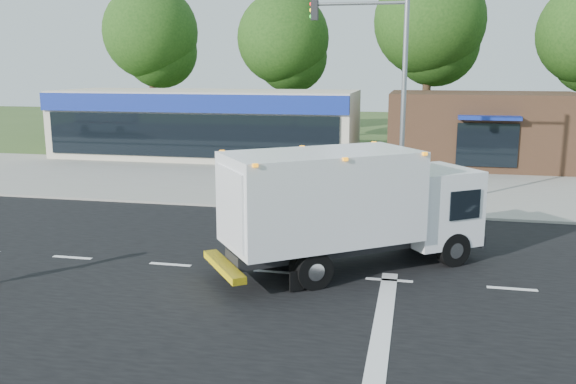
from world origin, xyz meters
TOP-DOWN VIEW (x-y plane):
  - ground at (0.00, 0.00)m, footprint 120.00×120.00m
  - road_asphalt at (0.00, 0.00)m, footprint 60.00×14.00m
  - sidewalk at (0.00, 8.20)m, footprint 60.00×2.40m
  - parking_apron at (0.00, 14.00)m, footprint 60.00×9.00m
  - lane_markings at (1.35, -1.35)m, footprint 55.20×7.00m
  - ems_box_truck at (1.84, 0.68)m, footprint 7.32×6.16m
  - retail_strip_mall at (-9.00, 19.93)m, footprint 18.00×6.20m
  - brown_storefront at (7.00, 19.98)m, footprint 10.00×6.70m
  - traffic_signal_pole at (2.35, 7.60)m, footprint 3.51×0.25m
  - background_trees at (-0.85, 28.16)m, footprint 36.77×7.39m

SIDE VIEW (x-z plane):
  - ground at x=0.00m, z-range 0.00..0.00m
  - road_asphalt at x=0.00m, z-range -0.01..0.01m
  - parking_apron at x=0.00m, z-range 0.00..0.02m
  - lane_markings at x=1.35m, z-range 0.01..0.02m
  - sidewalk at x=0.00m, z-range 0.00..0.12m
  - ems_box_truck at x=1.84m, z-range 0.25..3.52m
  - brown_storefront at x=7.00m, z-range 0.00..4.00m
  - retail_strip_mall at x=-9.00m, z-range 0.01..4.01m
  - traffic_signal_pole at x=2.35m, z-range 0.92..8.92m
  - background_trees at x=-0.85m, z-range 1.33..13.43m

